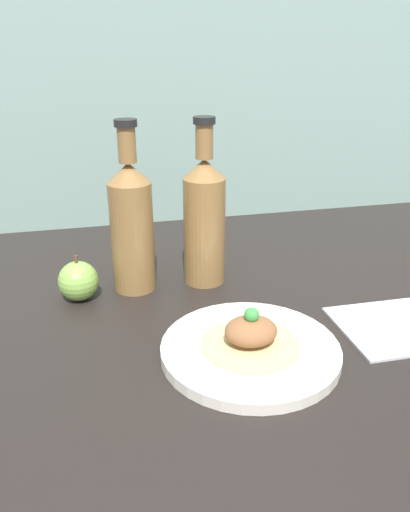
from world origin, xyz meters
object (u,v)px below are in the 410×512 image
plate (250,349)px  plated_food (251,334)px  apple (78,281)px  cider_bottle_left (132,224)px  cider_bottle_right (204,218)px

plate → plated_food: bearing=-76.0°
plated_food → apple: bearing=135.4°
plate → cider_bottle_left: size_ratio=0.85×
plate → cider_bottle_right: size_ratio=0.85×
plated_food → cider_bottle_right: (-0.70, 25.88, 8.94)cm
plated_food → apple: (-23.91, 23.57, -0.02)cm
plated_food → cider_bottle_right: size_ratio=0.47×
plated_food → apple: 33.57cm
plate → apple: bearing=135.4°
plated_food → cider_bottle_left: bearing=118.2°
plate → cider_bottle_right: (-0.70, 25.88, 11.39)cm
plated_food → apple: apple is taller
cider_bottle_left → apple: size_ratio=3.65×
plate → cider_bottle_right: bearing=91.5°
cider_bottle_left → cider_bottle_right: same height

